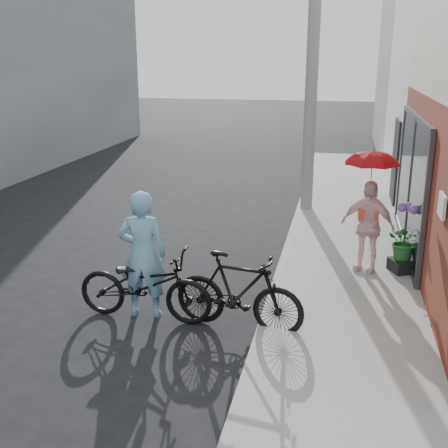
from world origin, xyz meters
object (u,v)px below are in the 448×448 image
(bike_right, at_px, (239,292))
(planter, at_px, (403,265))
(officer, at_px, (143,255))
(bike_left, at_px, (145,285))
(utility_pole, at_px, (312,62))
(kimono_woman, at_px, (367,226))

(bike_right, relative_size, planter, 4.61)
(officer, height_order, bike_left, officer)
(utility_pole, relative_size, kimono_woman, 4.46)
(bike_right, relative_size, kimono_woman, 1.18)
(bike_left, bearing_deg, officer, 26.40)
(bike_right, distance_m, planter, 3.43)
(bike_left, height_order, planter, bike_left)
(utility_pole, bearing_deg, bike_right, -94.61)
(kimono_woman, height_order, planter, kimono_woman)
(officer, bearing_deg, kimono_woman, -153.69)
(planter, bearing_deg, utility_pole, 116.71)
(officer, distance_m, kimono_woman, 3.87)
(utility_pole, xyz_separation_m, kimono_woman, (1.26, -3.83, -2.60))
(utility_pole, bearing_deg, planter, -63.29)
(officer, xyz_separation_m, bike_left, (0.05, -0.11, -0.42))
(utility_pole, xyz_separation_m, planter, (1.90, -3.78, -3.27))
(utility_pole, height_order, planter, utility_pole)
(utility_pole, distance_m, planter, 5.35)
(bike_left, height_order, kimono_woman, kimono_woman)
(officer, relative_size, planter, 4.67)
(utility_pole, bearing_deg, kimono_woman, -71.76)
(officer, xyz_separation_m, kimono_woman, (3.18, 2.21, -0.03))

